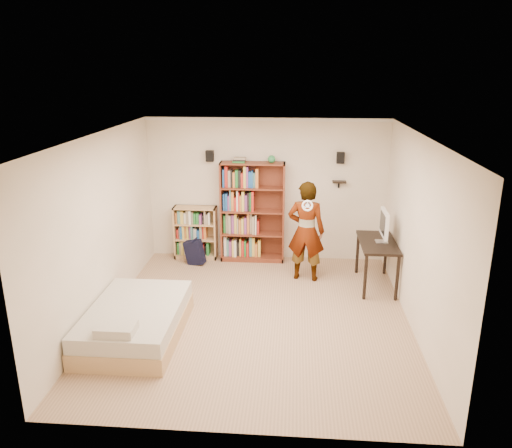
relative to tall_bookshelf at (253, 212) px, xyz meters
The scene contains 14 objects.
ground 2.52m from the tall_bookshelf, 83.86° to the right, with size 4.50×5.00×0.01m, color tan.
room_shell 2.47m from the tall_bookshelf, 83.86° to the right, with size 4.52×5.02×2.71m.
crown_molding 2.90m from the tall_bookshelf, 83.86° to the right, with size 4.50×5.00×0.06m.
speaker_left 1.32m from the tall_bookshelf, behind, with size 0.14×0.12×0.20m, color black.
speaker_right 1.91m from the tall_bookshelf, ahead, with size 0.14×0.12×0.20m, color black.
wall_shelf 1.71m from the tall_bookshelf, ahead, with size 0.25×0.16×0.03m, color black.
tall_bookshelf is the anchor object (origin of this frame).
low_bookshelf 1.19m from the tall_bookshelf, behind, with size 0.82×0.31×1.02m, color tan, non-canonical shape.
computer_desk 2.49m from the tall_bookshelf, 25.54° to the right, with size 0.59×1.17×0.80m, color black, non-canonical shape.
imac 2.49m from the tall_bookshelf, 25.55° to the right, with size 0.11×0.54×0.54m, color white, non-canonical shape.
daybed 3.37m from the tall_bookshelf, 114.47° to the right, with size 1.23×1.89×0.56m, color beige, non-canonical shape.
person 1.30m from the tall_bookshelf, 40.15° to the right, with size 0.64×0.42×1.76m, color black.
wii_wheel 1.61m from the tall_bookshelf, 49.57° to the right, with size 0.19×0.19×0.03m, color white.
navy_bag 1.33m from the tall_bookshelf, 163.81° to the right, with size 0.36×0.23×0.48m, color black, non-canonical shape.
Camera 1 is at (0.53, -6.68, 3.58)m, focal length 35.00 mm.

